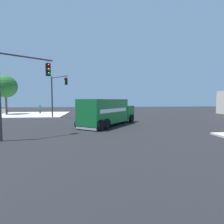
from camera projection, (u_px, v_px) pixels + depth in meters
ground_plane at (112, 124)px, 20.67m from camera, size 100.00×100.00×0.00m
sidewalk_corner_near at (31, 115)px, 32.63m from camera, size 12.67×12.67×0.14m
delivery_truck at (108, 112)px, 19.16m from camera, size 8.25×6.96×2.83m
traffic_light_primary at (18, 83)px, 12.35m from camera, size 2.24×3.14×6.06m
traffic_light_secondary at (56, 90)px, 26.12m from camera, size 3.07×2.89×6.16m
pickup_white at (93, 111)px, 31.77m from camera, size 2.62×5.36×1.38m
pedestrian_near_corner at (40, 108)px, 34.75m from camera, size 0.32×0.50×1.70m
shade_tree_near at (6, 87)px, 32.32m from camera, size 4.02×4.02×7.08m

